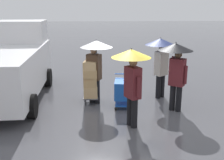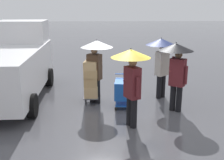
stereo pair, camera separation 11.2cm
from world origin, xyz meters
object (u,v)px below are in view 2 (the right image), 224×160
cargo_van_parked_right (13,65)px  pedestrian_pink_side (131,69)px  shopping_cart_vendor (123,90)px  pedestrian_black_side (161,54)px  hand_dolly_boxes (91,80)px  pedestrian_far_side (177,61)px  pedestrian_white_side (96,57)px

cargo_van_parked_right → pedestrian_pink_side: (-3.88, 2.46, 0.41)m
shopping_cart_vendor → pedestrian_black_side: bearing=-147.2°
cargo_van_parked_right → pedestrian_black_side: size_ratio=2.52×
hand_dolly_boxes → pedestrian_pink_side: size_ratio=0.67×
pedestrian_black_side → pedestrian_far_side: same height
shopping_cart_vendor → pedestrian_white_side: size_ratio=0.47×
hand_dolly_boxes → pedestrian_black_side: size_ratio=0.67×
cargo_van_parked_right → pedestrian_black_side: (-5.12, 0.20, 0.41)m
hand_dolly_boxes → pedestrian_white_side: pedestrian_white_side is taller
pedestrian_black_side → pedestrian_far_side: 1.22m
pedestrian_pink_side → pedestrian_black_side: 2.58m
shopping_cart_vendor → pedestrian_black_side: 1.91m
shopping_cart_vendor → pedestrian_white_side: 1.40m
pedestrian_pink_side → pedestrian_white_side: 2.05m
shopping_cart_vendor → pedestrian_black_side: (-1.35, -0.87, 1.02)m
cargo_van_parked_right → pedestrian_pink_side: 4.61m
shopping_cart_vendor → pedestrian_far_side: size_ratio=0.47×
cargo_van_parked_right → pedestrian_white_side: size_ratio=2.52×
hand_dolly_boxes → pedestrian_far_side: 2.82m
hand_dolly_boxes → pedestrian_white_side: bearing=172.5°
cargo_van_parked_right → pedestrian_white_side: cargo_van_parked_right is taller
cargo_van_parked_right → shopping_cart_vendor: cargo_van_parked_right is taller
shopping_cart_vendor → cargo_van_parked_right: bearing=-15.9°
cargo_van_parked_right → pedestrian_far_side: 5.53m
shopping_cart_vendor → pedestrian_far_side: pedestrian_far_side is taller
pedestrian_far_side → cargo_van_parked_right: bearing=-14.8°
hand_dolly_boxes → pedestrian_pink_side: pedestrian_pink_side is taller
pedestrian_black_side → pedestrian_far_side: (-0.21, 1.21, 0.00)m
shopping_cart_vendor → pedestrian_far_side: 1.90m
cargo_van_parked_right → shopping_cart_vendor: size_ratio=5.32×
shopping_cart_vendor → pedestrian_pink_side: bearing=94.6°
pedestrian_black_side → pedestrian_far_side: bearing=100.0°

